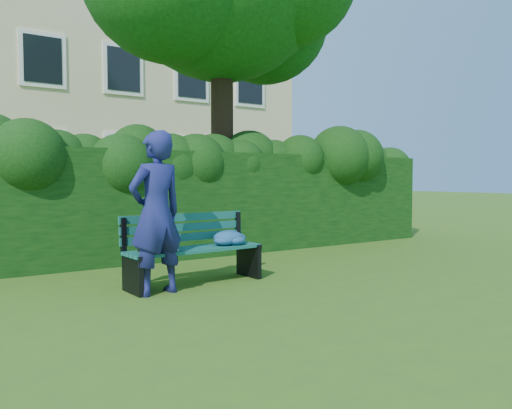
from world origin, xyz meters
TOP-DOWN VIEW (x-y plane):
  - ground at (0.00, 0.00)m, footprint 80.00×80.00m
  - apartment_building at (-0.00, 13.99)m, footprint 16.00×8.08m
  - hedge at (0.00, 2.20)m, footprint 10.00×1.00m
  - park_bench at (-1.32, -0.01)m, footprint 1.81×0.66m
  - man_reading at (-1.98, -0.28)m, footprint 0.77×0.58m

SIDE VIEW (x-z plane):
  - ground at x=0.00m, z-range 0.00..0.00m
  - park_bench at x=-1.32m, z-range 0.05..0.94m
  - hedge at x=0.00m, z-range 0.00..1.80m
  - man_reading at x=-1.98m, z-range 0.00..1.90m
  - apartment_building at x=0.00m, z-range 0.00..12.00m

